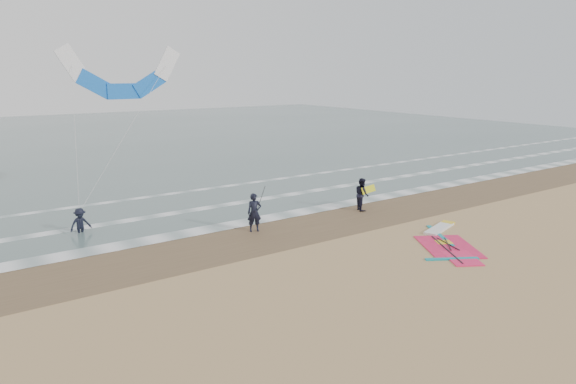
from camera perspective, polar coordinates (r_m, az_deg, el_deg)
ground at (r=21.35m, az=9.87°, el=-7.97°), size 120.00×120.00×0.00m
sea_water at (r=64.14m, az=-21.66°, el=5.44°), size 120.00×80.00×0.02m
wet_sand_band at (r=25.71m, az=0.50°, el=-4.07°), size 120.00×5.00×0.01m
foam_waterline at (r=29.31m, az=-4.49°, el=-1.89°), size 120.00×9.15×0.02m
windsurf_rig at (r=24.82m, az=17.25°, el=-5.26°), size 5.34×5.06×0.13m
person_standing at (r=25.07m, az=-3.76°, el=-2.30°), size 0.81×0.67×1.90m
person_walking at (r=29.16m, az=8.21°, el=-0.25°), size 0.97×1.09×1.85m
person_wading at (r=26.75m, az=-22.13°, el=-2.61°), size 1.12×0.76×1.60m
held_pole at (r=25.10m, az=-3.19°, el=-1.22°), size 0.17×0.86×1.82m
carried_kiteboard at (r=29.30m, az=8.93°, el=0.29°), size 1.30×0.51×0.39m
surf_kite at (r=31.17m, az=-17.91°, el=12.02°), size 7.46×4.59×8.11m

